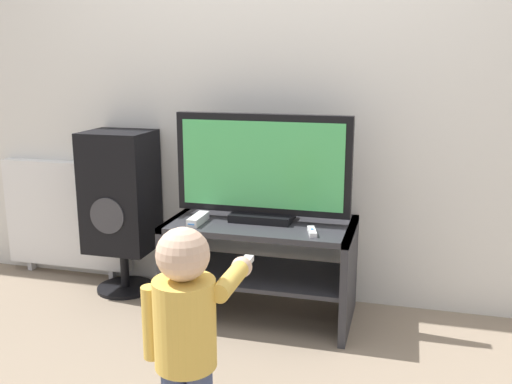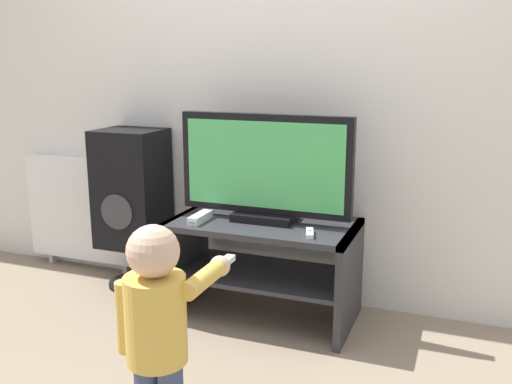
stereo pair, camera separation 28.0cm
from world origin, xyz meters
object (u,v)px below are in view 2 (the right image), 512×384
television (265,169)px  radiator (85,210)px  speaker_tower (132,191)px  remote_primary (310,233)px  child (158,320)px  game_console (200,218)px

television → radiator: 1.41m
radiator → speaker_tower: bearing=-17.2°
remote_primary → radiator: 1.68m
child → radiator: bearing=134.5°
game_console → remote_primary: bearing=-2.7°
television → remote_primary: bearing=-30.2°
game_console → radiator: bearing=159.4°
speaker_tower → child: bearing=-53.9°
game_console → child: (0.34, -1.00, -0.06)m
remote_primary → radiator: radiator is taller
game_console → remote_primary: size_ratio=1.45×
remote_primary → child: child is taller
television → game_console: size_ratio=4.68×
television → game_console: bearing=-155.1°
remote_primary → speaker_tower: size_ratio=0.14×
child → game_console: bearing=108.8°
television → remote_primary: 0.42m
game_console → child: 1.06m
television → game_console: 0.42m
speaker_tower → television: bearing=-6.8°
television → radiator: (-1.33, 0.24, -0.40)m
game_console → remote_primary: 0.59m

